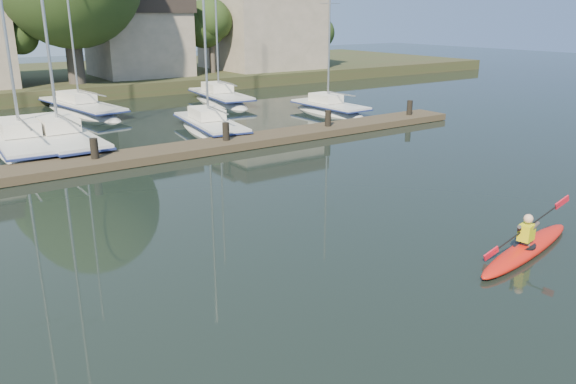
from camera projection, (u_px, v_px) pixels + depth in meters
ground at (398, 275)px, 13.43m from camera, size 160.00×160.00×0.00m
kayak at (526, 247)px, 14.56m from camera, size 4.92×1.52×1.56m
dock at (165, 153)px, 24.33m from camera, size 34.00×2.00×1.80m
sailboat_1 at (24, 155)px, 25.60m from camera, size 2.65×9.57×15.53m
sailboat_2 at (62, 150)px, 26.46m from camera, size 2.56×10.07×16.59m
sailboat_3 at (210, 135)px, 29.71m from camera, size 3.13×8.15×12.81m
sailboat_4 at (329, 116)px, 35.34m from camera, size 2.23×6.79×11.44m
sailboat_6 at (83, 116)px, 35.40m from camera, size 3.70×10.46×16.31m
sailboat_7 at (221, 105)px, 39.53m from camera, size 3.17×8.84×13.94m
shore at (52, 49)px, 44.88m from camera, size 90.00×25.25×12.75m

